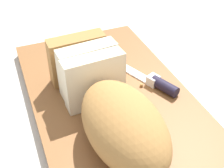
# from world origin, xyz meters

# --- Properties ---
(ground_plane) EXTENTS (3.00, 3.00, 0.00)m
(ground_plane) POSITION_xyz_m (0.00, 0.00, 0.00)
(ground_plane) COLOR beige
(cutting_board) EXTENTS (0.47, 0.28, 0.02)m
(cutting_board) POSITION_xyz_m (0.00, 0.00, 0.01)
(cutting_board) COLOR brown
(cutting_board) RESTS_ON ground_plane
(bread_loaf) EXTENTS (0.30, 0.12, 0.09)m
(bread_loaf) POSITION_xyz_m (-0.06, 0.03, 0.07)
(bread_loaf) COLOR #A8753D
(bread_loaf) RESTS_ON cutting_board
(bread_knife) EXTENTS (0.25, 0.12, 0.02)m
(bread_knife) POSITION_xyz_m (0.02, -0.08, 0.03)
(bread_knife) COLOR silver
(bread_knife) RESTS_ON cutting_board
(crumb_near_knife) EXTENTS (0.01, 0.01, 0.01)m
(crumb_near_knife) POSITION_xyz_m (0.07, 0.01, 0.03)
(crumb_near_knife) COLOR #A8753D
(crumb_near_knife) RESTS_ON cutting_board
(crumb_near_loaf) EXTENTS (0.01, 0.01, 0.01)m
(crumb_near_loaf) POSITION_xyz_m (0.02, 0.03, 0.03)
(crumb_near_loaf) COLOR #A8753D
(crumb_near_loaf) RESTS_ON cutting_board
(crumb_stray_left) EXTENTS (0.01, 0.01, 0.01)m
(crumb_stray_left) POSITION_xyz_m (0.01, -0.06, 0.03)
(crumb_stray_left) COLOR #A8753D
(crumb_stray_left) RESTS_ON cutting_board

